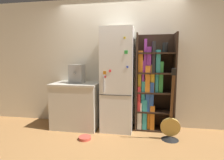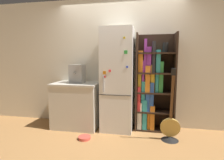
% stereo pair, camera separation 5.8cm
% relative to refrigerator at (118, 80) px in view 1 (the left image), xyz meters
% --- Properties ---
extents(ground_plane, '(16.00, 16.00, 0.00)m').
position_rel_refrigerator_xyz_m(ground_plane, '(0.00, -0.17, -0.97)').
color(ground_plane, '#A87542').
extents(wall_back, '(8.00, 0.05, 2.60)m').
position_rel_refrigerator_xyz_m(wall_back, '(0.00, 0.30, 0.33)').
color(wall_back, beige).
rests_on(wall_back, ground_plane).
extents(refrigerator, '(0.59, 0.58, 1.94)m').
position_rel_refrigerator_xyz_m(refrigerator, '(0.00, 0.00, 0.00)').
color(refrigerator, white).
rests_on(refrigerator, ground_plane).
extents(bookshelf, '(0.73, 0.36, 1.85)m').
position_rel_refrigerator_xyz_m(bookshelf, '(0.63, 0.12, -0.11)').
color(bookshelf, black).
rests_on(bookshelf, ground_plane).
extents(kitchen_counter, '(0.92, 0.62, 0.90)m').
position_rel_refrigerator_xyz_m(kitchen_counter, '(-0.83, -0.02, -0.52)').
color(kitchen_counter, beige).
rests_on(kitchen_counter, ground_plane).
extents(espresso_machine, '(0.27, 0.30, 0.37)m').
position_rel_refrigerator_xyz_m(espresso_machine, '(-0.82, 0.00, 0.11)').
color(espresso_machine, '#A5A39E').
rests_on(espresso_machine, kitchen_counter).
extents(guitar, '(0.33, 0.30, 1.23)m').
position_rel_refrigerator_xyz_m(guitar, '(0.95, -0.33, -0.80)').
color(guitar, black).
rests_on(guitar, ground_plane).
extents(pet_bowl, '(0.22, 0.22, 0.05)m').
position_rel_refrigerator_xyz_m(pet_bowl, '(-0.49, -0.56, -0.94)').
color(pet_bowl, '#D84C3F').
rests_on(pet_bowl, ground_plane).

